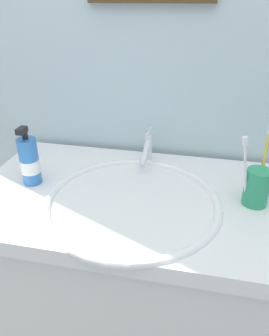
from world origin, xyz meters
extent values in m
cube|color=silver|center=(0.00, 0.31, 1.20)|extent=(2.11, 0.04, 2.40)
cube|color=silver|center=(0.00, 0.00, 0.40)|extent=(0.87, 0.51, 0.80)
cube|color=white|center=(0.00, 0.00, 0.82)|extent=(0.91, 0.54, 0.04)
ellipsoid|color=white|center=(0.02, -0.05, 0.79)|extent=(0.43, 0.43, 0.10)
torus|color=white|center=(0.02, -0.05, 0.84)|extent=(0.49, 0.49, 0.02)
cylinder|color=#595B60|center=(0.02, -0.05, 0.74)|extent=(0.03, 0.03, 0.01)
cylinder|color=silver|center=(0.02, 0.20, 0.89)|extent=(0.02, 0.02, 0.10)
cylinder|color=silver|center=(0.02, 0.15, 0.90)|extent=(0.02, 0.11, 0.06)
cylinder|color=silver|center=(0.02, 0.22, 0.95)|extent=(0.01, 0.05, 0.01)
cylinder|color=#2D9966|center=(0.34, 0.01, 0.89)|extent=(0.07, 0.07, 0.10)
cylinder|color=red|center=(0.35, 0.05, 0.93)|extent=(0.02, 0.05, 0.17)
cylinder|color=yellow|center=(0.35, 0.05, 0.94)|extent=(0.01, 0.05, 0.19)
cylinder|color=white|center=(0.30, 0.00, 0.94)|extent=(0.04, 0.02, 0.18)
cube|color=white|center=(0.29, -0.01, 1.03)|extent=(0.02, 0.01, 0.03)
cylinder|color=#3372BF|center=(-0.30, -0.01, 0.91)|extent=(0.06, 0.06, 0.14)
cylinder|color=black|center=(-0.30, -0.01, 1.00)|extent=(0.02, 0.02, 0.02)
cube|color=black|center=(-0.30, -0.02, 1.02)|extent=(0.02, 0.04, 0.02)
cylinder|color=white|center=(-0.30, -0.01, 0.90)|extent=(0.06, 0.06, 0.04)
camera|label=1|loc=(0.17, -0.76, 1.34)|focal=34.07mm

